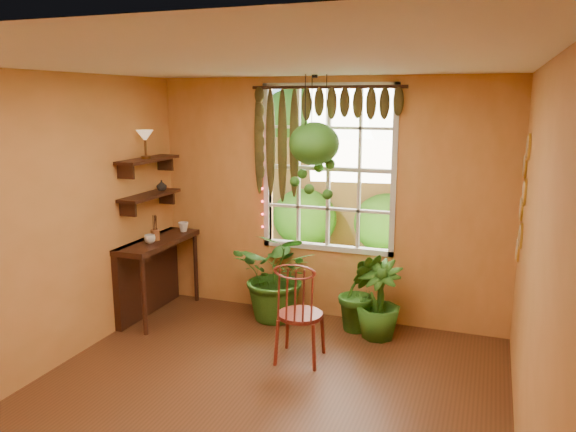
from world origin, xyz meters
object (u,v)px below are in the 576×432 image
at_px(potted_plant_mid, 361,292).
at_px(hanging_basket, 314,149).
at_px(potted_plant_left, 279,275).
at_px(counter_ledge, 151,268).
at_px(windsor_chair, 299,328).

bearing_deg(potted_plant_mid, hanging_basket, -171.05).
relative_size(potted_plant_left, hanging_basket, 0.83).
distance_m(counter_ledge, hanging_basket, 2.35).
distance_m(counter_ledge, potted_plant_mid, 2.41).
distance_m(windsor_chair, potted_plant_left, 1.07).
xyz_separation_m(counter_ledge, hanging_basket, (1.87, 0.26, 1.40)).
bearing_deg(windsor_chair, potted_plant_left, 117.93).
bearing_deg(potted_plant_left, potted_plant_mid, 0.34).
height_order(counter_ledge, hanging_basket, hanging_basket).
bearing_deg(hanging_basket, potted_plant_mid, 8.95).
relative_size(windsor_chair, potted_plant_left, 1.09).
xyz_separation_m(potted_plant_mid, hanging_basket, (-0.52, -0.08, 1.51)).
distance_m(counter_ledge, potted_plant_left, 1.48).
relative_size(potted_plant_left, potted_plant_mid, 1.20).
bearing_deg(windsor_chair, counter_ledge, 160.55).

